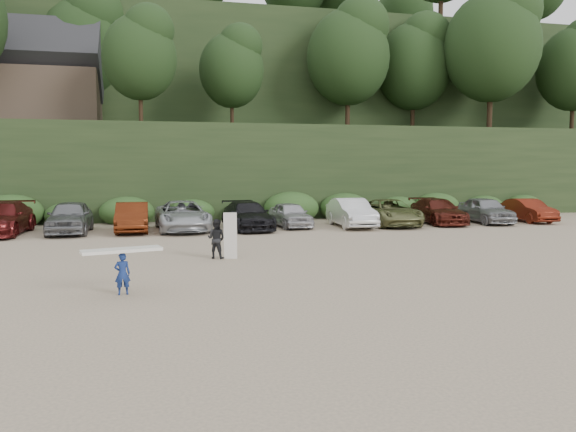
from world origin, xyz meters
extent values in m
plane|color=tan|center=(0.00, 0.00, 0.00)|extent=(120.00, 120.00, 0.00)
cube|color=black|center=(0.00, 22.00, 3.00)|extent=(80.00, 14.00, 6.00)
cube|color=black|center=(0.00, 40.00, 8.00)|extent=(90.00, 30.00, 16.00)
ellipsoid|color=black|center=(0.00, 22.00, 11.00)|extent=(66.00, 12.00, 10.00)
cube|color=#2B491E|center=(-0.55, 14.50, 0.60)|extent=(46.20, 2.00, 1.20)
cube|color=brown|center=(-12.00, 24.00, 8.00)|extent=(8.00, 6.00, 4.00)
imported|color=#541313|center=(-11.58, 10.27, 0.80)|extent=(2.45, 5.59, 1.60)
imported|color=slate|center=(-8.43, 10.14, 0.82)|extent=(1.96, 4.83, 1.64)
imported|color=#5A210D|center=(-5.43, 10.09, 0.75)|extent=(1.64, 4.56, 1.50)
imported|color=#ACAEB3|center=(-2.90, 10.07, 0.77)|extent=(2.86, 5.69, 1.55)
imported|color=black|center=(0.48, 9.83, 0.73)|extent=(2.49, 5.23, 1.47)
imported|color=#AEAEB3|center=(2.95, 10.38, 0.69)|extent=(1.97, 4.18, 1.38)
imported|color=silver|center=(6.23, 9.68, 0.79)|extent=(1.84, 4.84, 1.57)
imported|color=olive|center=(8.65, 9.95, 0.74)|extent=(2.67, 5.41, 1.48)
imported|color=#4C1911|center=(11.77, 10.21, 0.73)|extent=(2.36, 5.12, 1.45)
imported|color=gray|center=(14.67, 9.87, 0.77)|extent=(2.16, 4.66, 1.55)
imported|color=#601B0E|center=(17.56, 9.97, 0.69)|extent=(1.59, 4.23, 1.38)
imported|color=navy|center=(-5.13, -4.39, 0.56)|extent=(0.43, 0.31, 1.12)
cube|color=silver|center=(-5.13, -4.39, 1.18)|extent=(2.11, 1.06, 0.08)
imported|color=black|center=(-2.11, 0.84, 0.72)|extent=(0.88, 0.83, 1.44)
cube|color=beige|center=(-1.64, 0.55, 0.85)|extent=(0.52, 0.34, 1.70)
camera|label=1|loc=(-4.23, -19.48, 3.38)|focal=35.00mm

